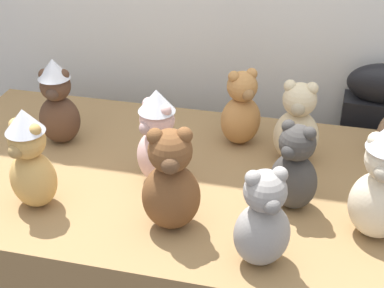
% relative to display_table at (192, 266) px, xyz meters
% --- Properties ---
extents(display_table, '(1.72, 0.88, 0.73)m').
position_rel_display_table_xyz_m(display_table, '(0.00, 0.00, 0.00)').
color(display_table, olive).
rests_on(display_table, ground_plane).
extents(instrument_case, '(0.28, 0.13, 0.93)m').
position_rel_display_table_xyz_m(instrument_case, '(0.58, 0.57, 0.10)').
color(instrument_case, black).
rests_on(instrument_case, ground_plane).
extents(teddy_bear_cream, '(0.18, 0.16, 0.34)m').
position_rel_display_table_xyz_m(teddy_bear_cream, '(0.53, -0.15, 0.53)').
color(teddy_bear_cream, beige).
rests_on(teddy_bear_cream, display_table).
extents(teddy_bear_chestnut, '(0.19, 0.17, 0.31)m').
position_rel_display_table_xyz_m(teddy_bear_chestnut, '(0.00, -0.24, 0.51)').
color(teddy_bear_chestnut, brown).
rests_on(teddy_bear_chestnut, display_table).
extents(teddy_bear_honey, '(0.16, 0.15, 0.31)m').
position_rel_display_table_xyz_m(teddy_bear_honey, '(-0.40, -0.23, 0.52)').
color(teddy_bear_honey, tan).
rests_on(teddy_bear_honey, display_table).
extents(teddy_bear_ash, '(0.18, 0.17, 0.28)m').
position_rel_display_table_xyz_m(teddy_bear_ash, '(0.25, -0.32, 0.49)').
color(teddy_bear_ash, gray).
rests_on(teddy_bear_ash, display_table).
extents(teddy_bear_caramel, '(0.18, 0.17, 0.27)m').
position_rel_display_table_xyz_m(teddy_bear_caramel, '(0.11, 0.24, 0.49)').
color(teddy_bear_caramel, '#B27A42').
rests_on(teddy_bear_caramel, display_table).
extents(teddy_bear_cocoa, '(0.16, 0.14, 0.30)m').
position_rel_display_table_xyz_m(teddy_bear_cocoa, '(-0.48, 0.11, 0.51)').
color(teddy_bear_cocoa, '#4C3323').
rests_on(teddy_bear_cocoa, display_table).
extents(teddy_bear_blush, '(0.18, 0.17, 0.31)m').
position_rel_display_table_xyz_m(teddy_bear_blush, '(-0.09, -0.04, 0.52)').
color(teddy_bear_blush, beige).
rests_on(teddy_bear_blush, display_table).
extents(teddy_bear_charcoal, '(0.17, 0.16, 0.27)m').
position_rel_display_table_xyz_m(teddy_bear_charcoal, '(0.31, -0.07, 0.49)').
color(teddy_bear_charcoal, '#383533').
rests_on(teddy_bear_charcoal, display_table).
extents(teddy_bear_sand, '(0.15, 0.13, 0.28)m').
position_rel_display_table_xyz_m(teddy_bear_sand, '(0.30, 0.17, 0.50)').
color(teddy_bear_sand, '#CCB78E').
rests_on(teddy_bear_sand, display_table).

